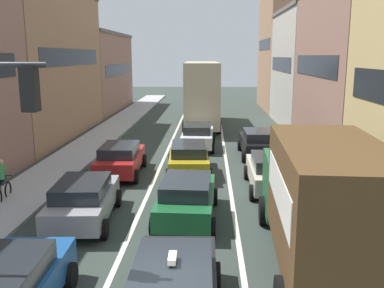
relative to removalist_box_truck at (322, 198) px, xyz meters
name	(u,v)px	position (x,y,z in m)	size (l,w,h in m)	color
sidewalk_left	(95,141)	(-10.39, 16.41, -1.90)	(2.60, 64.00, 0.14)	#ABABAB
lane_stripe_left	(171,143)	(-5.39, 16.41, -1.97)	(0.16, 60.00, 0.01)	silver
lane_stripe_right	(223,143)	(-1.99, 16.41, -1.97)	(0.16, 60.00, 0.01)	silver
building_row_left	(17,69)	(-15.69, 17.47, 2.70)	(7.20, 43.90, 10.21)	#936B5B
building_row_right	(341,63)	(6.21, 19.96, 3.09)	(7.20, 43.90, 12.41)	#9E7556
removalist_box_truck	(322,198)	(0.00, 0.00, 0.00)	(3.00, 7.80, 3.58)	#1E5933
sedan_centre_lane_second	(187,197)	(-3.66, 3.32, -1.18)	(2.19, 4.36, 1.49)	#19592D
wagon_left_lane_second	(83,199)	(-7.14, 2.94, -1.18)	(2.30, 4.41, 1.49)	gray
hatchback_centre_lane_third	(189,158)	(-3.88, 9.07, -1.18)	(2.25, 4.39, 1.49)	#B29319
sedan_left_lane_third	(120,159)	(-7.10, 8.76, -1.18)	(2.17, 4.35, 1.49)	#A51E1E
coupe_centre_lane_fourth	(198,135)	(-3.62, 14.81, -1.18)	(2.13, 4.33, 1.49)	silver
sedan_right_lane_behind_truck	(272,171)	(-0.28, 6.77, -1.18)	(2.08, 4.31, 1.49)	beige
wagon_right_lane_far	(258,142)	(-0.16, 12.83, -1.18)	(2.10, 4.32, 1.49)	black
bus_mid_queue_primary	(202,91)	(-3.55, 22.87, 0.86)	(3.01, 10.56, 5.06)	#BFB793
cyclist_on_sidewalk	(2,182)	(-10.78, 4.64, -1.12)	(0.50, 1.72, 1.72)	black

